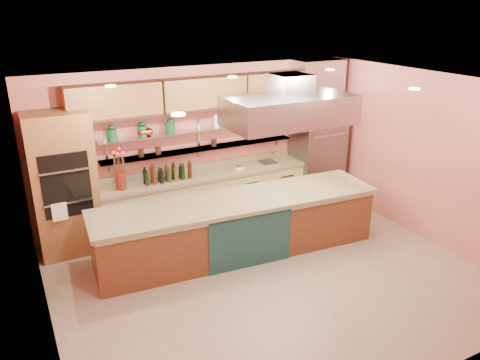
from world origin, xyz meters
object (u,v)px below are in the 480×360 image
island (238,226)px  copper_kettle (148,132)px  flower_vase (121,181)px  kitchen_scale (239,167)px  refrigerator (317,150)px  green_canister (170,127)px

island → copper_kettle: size_ratio=26.15×
island → copper_kettle: (-0.93, 1.49, 1.32)m
flower_vase → copper_kettle: (0.58, 0.22, 0.71)m
flower_vase → kitchen_scale: flower_vase is taller
refrigerator → flower_vase: refrigerator is taller
island → kitchen_scale: 1.53m
green_canister → refrigerator: bearing=-4.4°
island → green_canister: 2.08m
kitchen_scale → copper_kettle: 1.81m
copper_kettle → green_canister: green_canister is taller
copper_kettle → island: bearing=-58.1°
kitchen_scale → copper_kettle: bearing=-172.9°
refrigerator → kitchen_scale: (-1.75, 0.01, -0.08)m
kitchen_scale → green_canister: green_canister is taller
refrigerator → kitchen_scale: 1.75m
refrigerator → flower_vase: bearing=179.9°
refrigerator → island: size_ratio=0.47×
flower_vase → green_canister: bearing=12.9°
refrigerator → green_canister: 3.07m
green_canister → flower_vase: bearing=-167.1°
flower_vase → kitchen_scale: size_ratio=2.01×
copper_kettle → flower_vase: bearing=-159.1°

